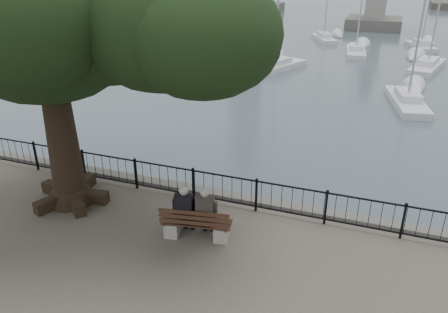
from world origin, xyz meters
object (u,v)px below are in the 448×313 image
at_px(person_left, 186,212).
at_px(bench, 196,227).
at_px(person_right, 206,214).
at_px(tree, 70,9).
at_px(lion_monument, 376,8).

bearing_deg(person_left, bench, -9.43).
distance_m(bench, person_left, 0.48).
relative_size(person_left, person_right, 1.00).
relative_size(bench, person_left, 1.24).
relative_size(bench, person_right, 1.24).
height_order(tree, lion_monument, tree).
relative_size(bench, lion_monument, 0.21).
xyz_separation_m(bench, lion_monument, (2.09, 49.30, 1.02)).
height_order(person_right, tree, tree).
height_order(person_right, lion_monument, lion_monument).
bearing_deg(person_right, bench, -146.77).
xyz_separation_m(tree, lion_monument, (5.69, 48.66, -4.26)).
height_order(person_left, person_right, same).
xyz_separation_m(person_left, tree, (-3.30, 0.59, 4.91)).
bearing_deg(lion_monument, bench, -92.43).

